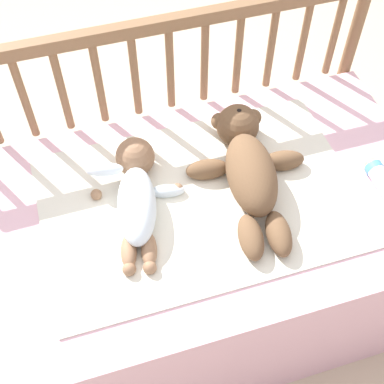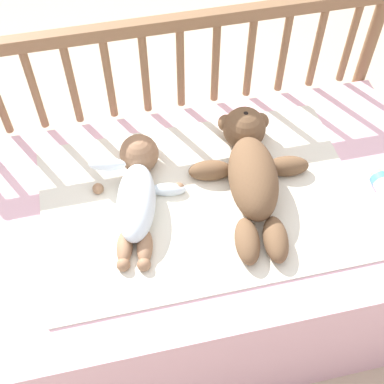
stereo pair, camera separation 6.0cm
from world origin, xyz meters
TOP-DOWN VIEW (x-y plane):
  - ground_plane at (0.00, 0.00)m, footprint 12.00×12.00m
  - crib_mattress at (0.00, 0.00)m, footprint 1.26×0.70m
  - crib_rail at (-0.00, 0.37)m, footprint 1.26×0.04m
  - blanket at (0.02, 0.01)m, footprint 0.80×0.53m
  - teddy_bear at (0.16, 0.05)m, footprint 0.32×0.46m
  - baby at (-0.13, 0.05)m, footprint 0.24×0.37m

SIDE VIEW (x-z plane):
  - ground_plane at x=0.00m, z-range 0.00..0.00m
  - crib_mattress at x=0.00m, z-range 0.00..0.54m
  - blanket at x=0.02m, z-range 0.54..0.55m
  - baby at x=-0.13m, z-range 0.54..0.64m
  - teddy_bear at x=0.16m, z-range 0.54..0.65m
  - crib_rail at x=0.00m, z-range 0.19..1.03m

